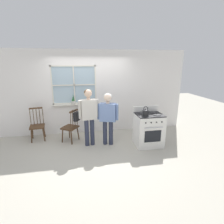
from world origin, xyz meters
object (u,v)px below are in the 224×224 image
(stove, at_px, (148,129))
(chair_near_wall, at_px, (37,126))
(chair_by_window, at_px, (71,127))
(person_teen_center, at_px, (108,114))
(potted_plant, at_px, (73,101))
(kettle, at_px, (146,112))
(person_elderly_left, at_px, (89,112))
(handbag, at_px, (76,116))

(stove, bearing_deg, chair_near_wall, 163.80)
(chair_by_window, relative_size, chair_near_wall, 1.00)
(person_teen_center, bearing_deg, potted_plant, 151.22)
(chair_near_wall, bearing_deg, kettle, -27.62)
(person_elderly_left, height_order, handbag, person_elderly_left)
(person_teen_center, distance_m, handbag, 0.91)
(handbag, bearing_deg, kettle, -19.15)
(chair_by_window, relative_size, kettle, 4.01)
(person_elderly_left, bearing_deg, potted_plant, 105.14)
(person_elderly_left, relative_size, stove, 1.49)
(chair_near_wall, xyz_separation_m, potted_plant, (1.09, 0.32, 0.66))
(person_teen_center, distance_m, potted_plant, 1.41)
(chair_near_wall, height_order, person_elderly_left, person_elderly_left)
(person_teen_center, height_order, stove, person_teen_center)
(chair_near_wall, relative_size, person_teen_center, 0.66)
(chair_by_window, bearing_deg, handbag, 90.00)
(chair_near_wall, distance_m, person_teen_center, 2.23)
(person_teen_center, distance_m, stove, 1.24)
(chair_near_wall, distance_m, person_elderly_left, 1.76)
(person_elderly_left, relative_size, handbag, 5.26)
(chair_by_window, distance_m, person_elderly_left, 0.85)
(chair_by_window, distance_m, chair_near_wall, 1.04)
(chair_by_window, xyz_separation_m, person_teen_center, (1.06, -0.40, 0.48))
(person_elderly_left, bearing_deg, chair_by_window, 136.92)
(chair_by_window, height_order, potted_plant, potted_plant)
(chair_by_window, height_order, kettle, kettle)
(stove, bearing_deg, person_teen_center, 168.23)
(chair_near_wall, height_order, stove, stove)
(chair_by_window, xyz_separation_m, kettle, (2.02, -0.76, 0.58))
(kettle, relative_size, handbag, 0.80)
(person_elderly_left, relative_size, potted_plant, 4.74)
(chair_near_wall, xyz_separation_m, person_elderly_left, (1.54, -0.66, 0.54))
(stove, bearing_deg, kettle, -141.70)
(chair_near_wall, xyz_separation_m, stove, (3.19, -0.93, 0.03))
(stove, bearing_deg, potted_plant, 149.30)
(chair_near_wall, relative_size, stove, 0.91)
(chair_near_wall, relative_size, kettle, 4.01)
(stove, distance_m, potted_plant, 2.52)
(chair_by_window, xyz_separation_m, chair_near_wall, (-1.00, 0.30, 0.00))
(stove, xyz_separation_m, handbag, (-1.99, 0.50, 0.35))
(person_elderly_left, xyz_separation_m, handbag, (-0.34, 0.23, -0.17))
(chair_near_wall, height_order, kettle, kettle)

